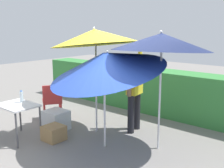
{
  "coord_description": "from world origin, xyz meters",
  "views": [
    {
      "loc": [
        3.37,
        -3.74,
        2.21
      ],
      "look_at": [
        0.0,
        0.3,
        1.1
      ],
      "focal_mm": 43.69,
      "sensor_mm": 36.0,
      "label": 1
    }
  ],
  "objects": [
    {
      "name": "bottle_water",
      "position": [
        -1.43,
        -0.83,
        0.83
      ],
      "size": [
        0.07,
        0.07,
        0.24
      ],
      "color": "silver",
      "rests_on": "folding_table"
    },
    {
      "name": "folding_table",
      "position": [
        -1.35,
        -0.99,
        0.63
      ],
      "size": [
        0.8,
        0.6,
        0.72
      ],
      "color": "#4C4C51",
      "rests_on": "ground_plane"
    },
    {
      "name": "hedge_row",
      "position": [
        0.0,
        2.31,
        0.56
      ],
      "size": [
        8.0,
        0.7,
        1.12
      ],
      "primitive_type": "cube",
      "color": "#38843D",
      "rests_on": "ground_plane"
    },
    {
      "name": "person_vendor",
      "position": [
        0.16,
        0.85,
        0.93
      ],
      "size": [
        0.26,
        0.56,
        1.88
      ],
      "color": "black",
      "rests_on": "ground_plane"
    },
    {
      "name": "chair_plastic",
      "position": [
        -1.71,
        0.13,
        0.51
      ],
      "size": [
        0.61,
        0.61,
        0.89
      ],
      "color": "#B72D2D",
      "rests_on": "ground_plane"
    },
    {
      "name": "umbrella_rainbow",
      "position": [
        1.01,
        0.41,
        1.95
      ],
      "size": [
        1.74,
        1.75,
        2.17
      ],
      "color": "silver",
      "rests_on": "ground_plane"
    },
    {
      "name": "cooler_box",
      "position": [
        -1.19,
        -0.18,
        0.21
      ],
      "size": [
        0.49,
        0.44,
        0.42
      ],
      "primitive_type": "cube",
      "color": "silver",
      "rests_on": "ground_plane"
    },
    {
      "name": "ground_plane",
      "position": [
        0.0,
        0.0,
        0.0
      ],
      "size": [
        24.0,
        24.0,
        0.0
      ],
      "primitive_type": "plane",
      "color": "gray"
    },
    {
      "name": "umbrella_orange",
      "position": [
        -0.44,
        0.29,
        2.0
      ],
      "size": [
        1.82,
        1.79,
        2.28
      ],
      "color": "silver",
      "rests_on": "ground_plane"
    },
    {
      "name": "umbrella_yellow",
      "position": [
        0.25,
        -0.17,
        1.59
      ],
      "size": [
        2.14,
        2.11,
        2.09
      ],
      "color": "silver",
      "rests_on": "ground_plane"
    },
    {
      "name": "crate_cardboard",
      "position": [
        -0.76,
        -0.59,
        0.15
      ],
      "size": [
        0.38,
        0.37,
        0.29
      ],
      "primitive_type": "cube",
      "color": "#9E7A4C",
      "rests_on": "ground_plane"
    }
  ]
}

